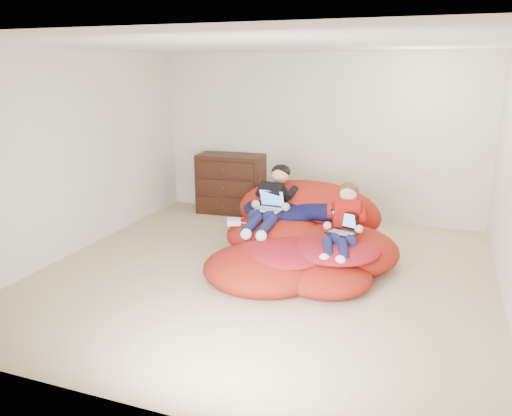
{
  "coord_description": "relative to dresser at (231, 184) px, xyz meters",
  "views": [
    {
      "loc": [
        1.73,
        -5.0,
        2.28
      ],
      "look_at": [
        -0.19,
        0.25,
        0.7
      ],
      "focal_mm": 35.0,
      "sensor_mm": 36.0,
      "label": 1
    }
  ],
  "objects": [
    {
      "name": "laptop_white",
      "position": [
        1.17,
        -1.53,
        0.16
      ],
      "size": [
        0.33,
        0.32,
        0.22
      ],
      "color": "white",
      "rests_on": "older_boy"
    },
    {
      "name": "power_adapter",
      "position": [
        0.76,
        -1.73,
        -0.05
      ],
      "size": [
        0.22,
        0.22,
        0.06
      ],
      "primitive_type": "cube",
      "rotation": [
        0.0,
        0.0,
        0.43
      ],
      "color": "white",
      "rests_on": "beanbag_pile"
    },
    {
      "name": "laptop_black",
      "position": [
        2.16,
        -1.9,
        0.09
      ],
      "size": [
        0.37,
        0.39,
        0.22
      ],
      "color": "black",
      "rests_on": "younger_boy"
    },
    {
      "name": "older_boy",
      "position": [
        1.17,
        -1.42,
        0.2
      ],
      "size": [
        0.41,
        1.22,
        0.71
      ],
      "color": "black",
      "rests_on": "beanbag_pile"
    },
    {
      "name": "cream_pillow",
      "position": [
        1.03,
        -0.87,
        0.15
      ],
      "size": [
        0.42,
        0.27,
        0.27
      ],
      "primitive_type": "ellipsoid",
      "color": "beige",
      "rests_on": "beanbag_pile"
    },
    {
      "name": "room_shell",
      "position": [
        1.34,
        -2.22,
        -0.25
      ],
      "size": [
        5.1,
        5.1,
        2.77
      ],
      "color": "#C4B18C",
      "rests_on": "ground"
    },
    {
      "name": "beanbag_pile",
      "position": [
        1.63,
        -1.62,
        -0.2
      ],
      "size": [
        2.26,
        2.52,
        0.92
      ],
      "color": "#AE2113",
      "rests_on": "ground"
    },
    {
      "name": "younger_boy",
      "position": [
        2.16,
        -1.86,
        0.16
      ],
      "size": [
        0.39,
        0.98,
        0.7
      ],
      "color": "#A8170E",
      "rests_on": "beanbag_pile"
    },
    {
      "name": "dresser",
      "position": [
        0.0,
        0.0,
        0.0
      ],
      "size": [
        1.09,
        0.63,
        0.95
      ],
      "color": "black",
      "rests_on": "ground"
    }
  ]
}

